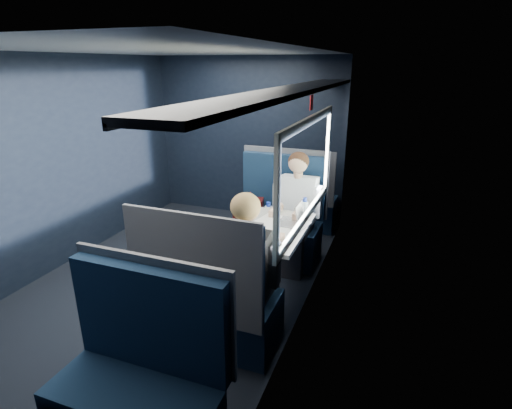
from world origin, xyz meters
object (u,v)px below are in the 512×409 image
at_px(table, 269,235).
at_px(laptop, 295,218).
at_px(seat_bay_near, 277,223).
at_px(seat_row_front, 298,200).
at_px(seat_bay_far, 211,303).
at_px(man, 296,207).
at_px(cup, 303,211).
at_px(woman, 248,263).
at_px(bottle_small, 305,210).
at_px(seat_row_back, 140,387).

bearing_deg(table, laptop, 38.22).
relative_size(seat_bay_near, seat_row_front, 1.09).
relative_size(seat_bay_far, man, 0.95).
xyz_separation_m(table, cup, (0.21, 0.43, 0.12)).
bearing_deg(woman, seat_bay_near, 99.57).
xyz_separation_m(seat_bay_near, bottle_small, (0.46, -0.55, 0.42)).
bearing_deg(woman, seat_row_back, -102.93).
bearing_deg(seat_bay_near, laptop, -60.60).
distance_m(table, seat_row_back, 1.82).
relative_size(table, woman, 0.76).
bearing_deg(seat_row_front, laptop, -76.77).
relative_size(bottle_small, cup, 2.71).
relative_size(seat_bay_far, seat_row_front, 1.09).
height_order(table, cup, cup).
xyz_separation_m(seat_bay_far, cup, (0.39, 1.31, 0.37)).
bearing_deg(woman, table, 95.45).
bearing_deg(seat_bay_far, cup, 73.21).
bearing_deg(seat_row_back, seat_bay_far, 90.00).
bearing_deg(cup, man, 118.28).
bearing_deg(man, seat_row_front, 102.83).
xyz_separation_m(table, seat_bay_far, (-0.18, -0.87, -0.25)).
relative_size(seat_row_front, man, 0.88).
bearing_deg(seat_row_front, woman, -84.30).
relative_size(seat_bay_far, laptop, 4.34).
height_order(seat_bay_far, seat_row_back, seat_bay_far).
bearing_deg(woman, cup, 82.79).
bearing_deg(table, man, 84.48).
distance_m(seat_bay_near, seat_bay_far, 1.75).
relative_size(table, seat_bay_far, 0.79).
height_order(table, laptop, laptop).
distance_m(seat_row_back, laptop, 2.03).
bearing_deg(laptop, man, 104.05).
bearing_deg(seat_row_front, bottle_small, -73.42).
relative_size(seat_row_back, man, 0.88).
xyz_separation_m(table, seat_row_back, (-0.18, -1.80, -0.25)).
bearing_deg(man, seat_row_back, -95.72).
bearing_deg(seat_bay_near, bottle_small, -50.33).
bearing_deg(seat_row_back, man, 84.28).
xyz_separation_m(seat_bay_far, woman, (0.25, 0.17, 0.31)).
height_order(seat_bay_near, seat_row_back, seat_bay_near).
relative_size(seat_row_back, cup, 14.17).
bearing_deg(bottle_small, seat_row_back, -101.70).
height_order(seat_row_back, cup, seat_row_back).
relative_size(seat_row_front, woman, 0.88).
xyz_separation_m(seat_row_front, bottle_small, (0.44, -1.47, 0.43)).
distance_m(seat_bay_far, seat_row_front, 2.67).
xyz_separation_m(seat_bay_far, bottle_small, (0.44, 1.20, 0.42)).
xyz_separation_m(table, man, (0.07, 0.70, 0.06)).
distance_m(laptop, bottle_small, 0.18).
distance_m(table, seat_bay_near, 0.93).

